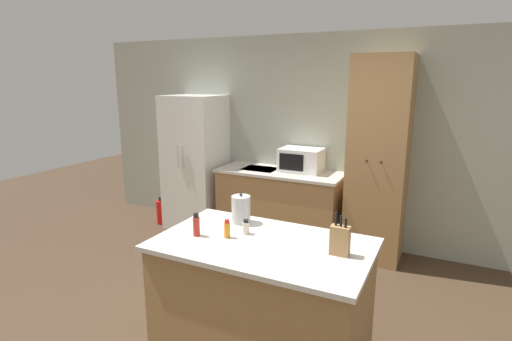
# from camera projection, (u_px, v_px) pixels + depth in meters

# --- Properties ---
(ground_plane) EXTENTS (14.00, 14.00, 0.00)m
(ground_plane) POSITION_uv_depth(u_px,v_px,m) (255.00, 341.00, 3.20)
(ground_plane) COLOR #423021
(wall_back) EXTENTS (7.20, 0.06, 2.60)m
(wall_back) POSITION_uv_depth(u_px,v_px,m) (338.00, 141.00, 4.94)
(wall_back) COLOR #9EA393
(wall_back) RESTS_ON ground_plane
(refrigerator) EXTENTS (0.74, 0.68, 1.84)m
(refrigerator) POSITION_uv_depth(u_px,v_px,m) (196.00, 162.00, 5.54)
(refrigerator) COLOR white
(refrigerator) RESTS_ON ground_plane
(back_counter) EXTENTS (1.59, 0.64, 0.93)m
(back_counter) POSITION_uv_depth(u_px,v_px,m) (280.00, 206.00, 5.12)
(back_counter) COLOR #9E7547
(back_counter) RESTS_ON ground_plane
(pantry_cabinet) EXTENTS (0.63, 0.57, 2.31)m
(pantry_cabinet) POSITION_uv_depth(u_px,v_px,m) (378.00, 161.00, 4.48)
(pantry_cabinet) COLOR #9E7547
(pantry_cabinet) RESTS_ON ground_plane
(kitchen_island) EXTENTS (1.50, 0.90, 0.94)m
(kitchen_island) POSITION_uv_depth(u_px,v_px,m) (262.00, 303.00, 2.89)
(kitchen_island) COLOR #9E7547
(kitchen_island) RESTS_ON ground_plane
(microwave) EXTENTS (0.51, 0.38, 0.29)m
(microwave) POSITION_uv_depth(u_px,v_px,m) (301.00, 160.00, 4.96)
(microwave) COLOR white
(microwave) RESTS_ON back_counter
(knife_block) EXTENTS (0.12, 0.07, 0.28)m
(knife_block) POSITION_uv_depth(u_px,v_px,m) (340.00, 240.00, 2.57)
(knife_block) COLOR #9E7547
(knife_block) RESTS_ON kitchen_island
(spice_bottle_tall_dark) EXTENTS (0.05, 0.05, 0.11)m
(spice_bottle_tall_dark) POSITION_uv_depth(u_px,v_px,m) (246.00, 227.00, 2.92)
(spice_bottle_tall_dark) COLOR beige
(spice_bottle_tall_dark) RESTS_ON kitchen_island
(spice_bottle_short_red) EXTENTS (0.05, 0.05, 0.17)m
(spice_bottle_short_red) POSITION_uv_depth(u_px,v_px,m) (196.00, 225.00, 2.88)
(spice_bottle_short_red) COLOR #B2281E
(spice_bottle_short_red) RESTS_ON kitchen_island
(spice_bottle_amber_oil) EXTENTS (0.05, 0.05, 0.13)m
(spice_bottle_amber_oil) POSITION_uv_depth(u_px,v_px,m) (227.00, 229.00, 2.85)
(spice_bottle_amber_oil) COLOR orange
(spice_bottle_amber_oil) RESTS_ON kitchen_island
(kettle) EXTENTS (0.15, 0.15, 0.24)m
(kettle) POSITION_uv_depth(u_px,v_px,m) (241.00, 209.00, 3.14)
(kettle) COLOR #B2B5B7
(kettle) RESTS_ON kitchen_island
(fire_extinguisher) EXTENTS (0.14, 0.14, 0.40)m
(fire_extinguisher) POSITION_uv_depth(u_px,v_px,m) (161.00, 212.00, 5.77)
(fire_extinguisher) COLOR red
(fire_extinguisher) RESTS_ON ground_plane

